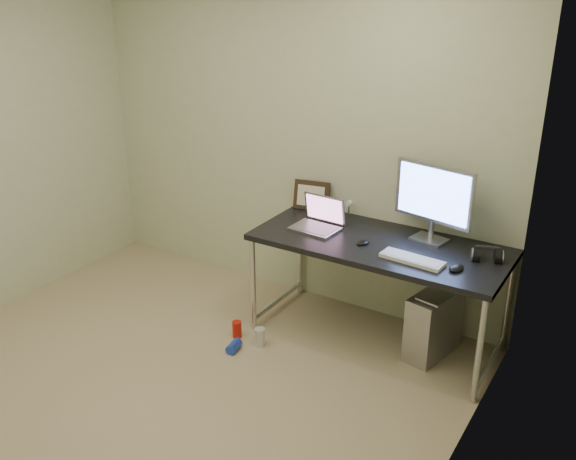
% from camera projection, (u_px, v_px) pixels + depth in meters
% --- Properties ---
extents(floor, '(3.50, 3.50, 0.00)m').
position_uv_depth(floor, '(142.00, 401.00, 3.89)').
color(floor, tan).
rests_on(floor, ground).
extents(wall_back, '(3.50, 0.02, 2.50)m').
position_uv_depth(wall_back, '(292.00, 138.00, 4.79)').
color(wall_back, beige).
rests_on(wall_back, ground).
extents(wall_right, '(0.02, 3.50, 2.50)m').
position_uv_depth(wall_right, '(439.00, 290.00, 2.56)').
color(wall_right, beige).
rests_on(wall_right, ground).
extents(desk, '(1.69, 0.74, 0.75)m').
position_uv_depth(desk, '(379.00, 252.00, 4.28)').
color(desk, black).
rests_on(desk, ground).
extents(tower_computer, '(0.28, 0.47, 0.49)m').
position_uv_depth(tower_computer, '(434.00, 324.00, 4.28)').
color(tower_computer, '#A9A8AD').
rests_on(tower_computer, ground).
extents(cable_a, '(0.01, 0.16, 0.69)m').
position_uv_depth(cable_a, '(443.00, 283.00, 4.46)').
color(cable_a, black).
rests_on(cable_a, ground).
extents(cable_b, '(0.02, 0.11, 0.71)m').
position_uv_depth(cable_b, '(454.00, 290.00, 4.41)').
color(cable_b, black).
rests_on(cable_b, ground).
extents(can_red, '(0.07, 0.07, 0.12)m').
position_uv_depth(can_red, '(237.00, 329.00, 4.54)').
color(can_red, red).
rests_on(can_red, ground).
extents(can_white, '(0.08, 0.08, 0.13)m').
position_uv_depth(can_white, '(260.00, 337.00, 4.44)').
color(can_white, silver).
rests_on(can_white, ground).
extents(can_blue, '(0.09, 0.13, 0.07)m').
position_uv_depth(can_blue, '(234.00, 346.00, 4.38)').
color(can_blue, blue).
rests_on(can_blue, ground).
extents(laptop, '(0.33, 0.28, 0.22)m').
position_uv_depth(laptop, '(319.00, 221.00, 4.45)').
color(laptop, '#A8A8AE').
rests_on(laptop, desk).
extents(monitor, '(0.55, 0.20, 0.52)m').
position_uv_depth(monitor, '(434.00, 197.00, 4.16)').
color(monitor, '#A8A8AE').
rests_on(monitor, desk).
extents(keyboard, '(0.41, 0.16, 0.02)m').
position_uv_depth(keyboard, '(412.00, 259.00, 3.97)').
color(keyboard, white).
rests_on(keyboard, desk).
extents(mouse_right, '(0.10, 0.13, 0.04)m').
position_uv_depth(mouse_right, '(457.00, 267.00, 3.85)').
color(mouse_right, black).
rests_on(mouse_right, desk).
extents(mouse_left, '(0.09, 0.11, 0.03)m').
position_uv_depth(mouse_left, '(363.00, 242.00, 4.21)').
color(mouse_left, black).
rests_on(mouse_left, desk).
extents(headphones, '(0.21, 0.12, 0.12)m').
position_uv_depth(headphones, '(487.00, 256.00, 3.97)').
color(headphones, black).
rests_on(headphones, desk).
extents(picture_frame, '(0.28, 0.13, 0.22)m').
position_uv_depth(picture_frame, '(312.00, 195.00, 4.77)').
color(picture_frame, black).
rests_on(picture_frame, desk).
extents(webcam, '(0.05, 0.04, 0.13)m').
position_uv_depth(webcam, '(349.00, 205.00, 4.63)').
color(webcam, silver).
rests_on(webcam, desk).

